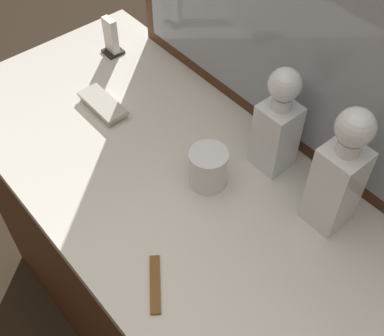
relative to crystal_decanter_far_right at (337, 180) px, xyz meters
The scene contains 8 objects.
dresser 0.61m from the crystal_decanter_far_right, 143.63° to the right, with size 1.40×0.60×0.84m.
dresser_mirror 0.33m from the crystal_decanter_far_right, 154.55° to the left, with size 1.05×0.03×0.66m.
crystal_decanter_far_right is the anchor object (origin of this frame).
crystal_decanter_left 0.18m from the crystal_decanter_far_right, behind, with size 0.08×0.08×0.27m.
crystal_tumbler_far_left 0.27m from the crystal_decanter_far_right, 151.25° to the right, with size 0.09×0.09×0.09m.
silver_brush_front 0.62m from the crystal_decanter_far_right, 163.76° to the right, with size 0.15×0.06×0.02m.
tortoiseshell_comb 0.41m from the crystal_decanter_far_right, 105.84° to the right, with size 0.11×0.09×0.01m.
napkin_holder 0.77m from the crystal_decanter_far_right, behind, with size 0.05×0.05×0.11m.
Camera 1 is at (0.53, -0.45, 1.72)m, focal length 47.50 mm.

